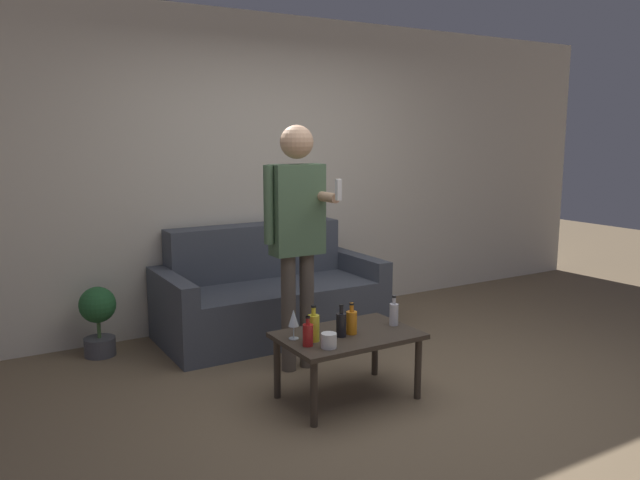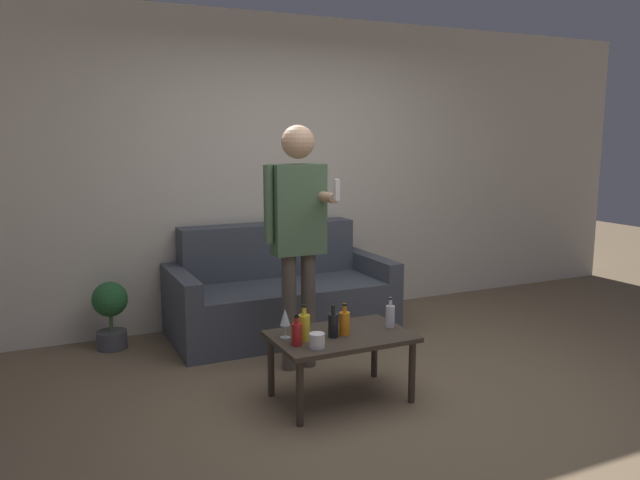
% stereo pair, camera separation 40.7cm
% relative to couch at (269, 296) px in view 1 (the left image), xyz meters
% --- Properties ---
extents(ground_plane, '(16.00, 16.00, 0.00)m').
position_rel_couch_xyz_m(ground_plane, '(0.19, -1.68, -0.32)').
color(ground_plane, '#756047').
extents(wall_back, '(8.00, 0.06, 2.70)m').
position_rel_couch_xyz_m(wall_back, '(0.19, 0.44, 1.03)').
color(wall_back, beige).
rests_on(wall_back, ground_plane).
extents(couch, '(1.84, 0.89, 0.90)m').
position_rel_couch_xyz_m(couch, '(0.00, 0.00, 0.00)').
color(couch, '#474C56').
rests_on(couch, ground_plane).
extents(coffee_table, '(0.86, 0.57, 0.43)m').
position_rel_couch_xyz_m(coffee_table, '(-0.16, -1.46, 0.06)').
color(coffee_table, '#3D3328').
rests_on(coffee_table, ground_plane).
extents(bottle_orange, '(0.06, 0.06, 0.18)m').
position_rel_couch_xyz_m(bottle_orange, '(-0.49, -1.53, 0.18)').
color(bottle_orange, '#B21E1E').
rests_on(bottle_orange, coffee_table).
extents(bottle_green, '(0.07, 0.07, 0.22)m').
position_rel_couch_xyz_m(bottle_green, '(-0.42, -1.47, 0.20)').
color(bottle_green, yellow).
rests_on(bottle_green, coffee_table).
extents(bottle_dark, '(0.07, 0.07, 0.20)m').
position_rel_couch_xyz_m(bottle_dark, '(-0.14, -1.48, 0.19)').
color(bottle_dark, orange).
rests_on(bottle_dark, coffee_table).
extents(bottle_yellow, '(0.06, 0.06, 0.20)m').
position_rel_couch_xyz_m(bottle_yellow, '(-0.23, -1.49, 0.19)').
color(bottle_yellow, black).
rests_on(bottle_yellow, coffee_table).
extents(bottle_red, '(0.06, 0.06, 0.20)m').
position_rel_couch_xyz_m(bottle_red, '(0.20, -1.47, 0.19)').
color(bottle_red, silver).
rests_on(bottle_red, coffee_table).
extents(wine_glass_near, '(0.06, 0.06, 0.19)m').
position_rel_couch_xyz_m(wine_glass_near, '(-0.50, -1.38, 0.24)').
color(wine_glass_near, silver).
rests_on(wine_glass_near, coffee_table).
extents(cup_on_table, '(0.09, 0.09, 0.09)m').
position_rel_couch_xyz_m(cup_on_table, '(-0.40, -1.63, 0.16)').
color(cup_on_table, white).
rests_on(cup_on_table, coffee_table).
extents(person_standing_front, '(0.44, 0.43, 1.73)m').
position_rel_couch_xyz_m(person_standing_front, '(-0.19, -0.85, 0.73)').
color(person_standing_front, brown).
rests_on(person_standing_front, ground_plane).
extents(potted_plant, '(0.27, 0.27, 0.54)m').
position_rel_couch_xyz_m(potted_plant, '(-1.36, 0.16, -0.01)').
color(potted_plant, '#4C4C51').
rests_on(potted_plant, ground_plane).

